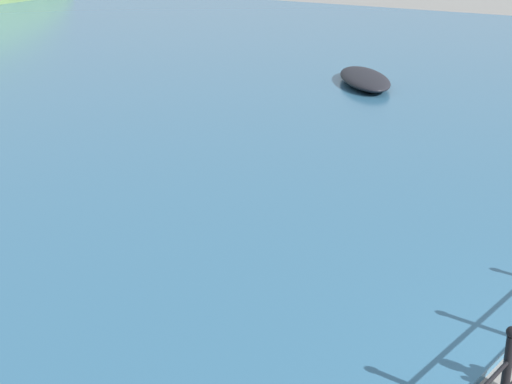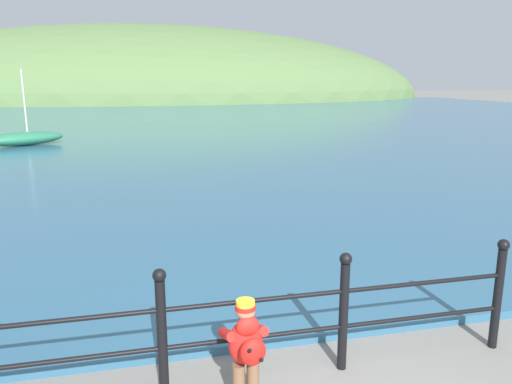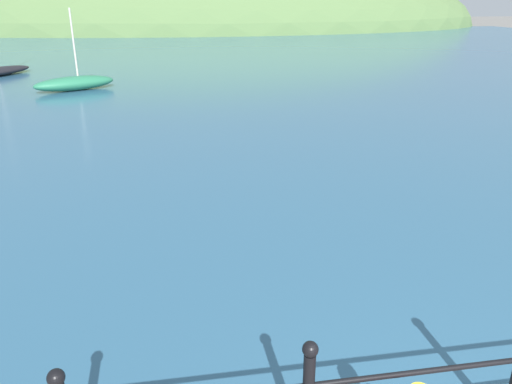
{
  "view_description": "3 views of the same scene",
  "coord_description": "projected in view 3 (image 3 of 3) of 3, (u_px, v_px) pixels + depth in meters",
  "views": [
    {
      "loc": [
        -7.65,
        -0.56,
        4.73
      ],
      "look_at": [
        -0.07,
        5.95,
        1.21
      ],
      "focal_mm": 50.0,
      "sensor_mm": 36.0,
      "label": 1
    },
    {
      "loc": [
        -1.55,
        -2.62,
        2.81
      ],
      "look_at": [
        0.39,
        5.5,
        0.9
      ],
      "focal_mm": 35.0,
      "sensor_mm": 36.0,
      "label": 2
    },
    {
      "loc": [
        -2.29,
        -1.3,
        3.48
      ],
      "look_at": [
        -1.12,
        5.71,
        0.72
      ],
      "focal_mm": 35.0,
      "sensor_mm": 36.0,
      "label": 3
    }
  ],
  "objects": [
    {
      "name": "water",
      "position": [
        206.0,
        56.0,
        32.21
      ],
      "size": [
        80.0,
        60.0,
        0.1
      ],
      "primitive_type": "cube",
      "color": "#2D5B7A",
      "rests_on": "ground"
    },
    {
      "name": "far_hillside",
      "position": [
        186.0,
        27.0,
        66.79
      ],
      "size": [
        79.25,
        43.59,
        19.49
      ],
      "color": "#567542",
      "rests_on": "ground"
    },
    {
      "name": "boat_white_sailboat",
      "position": [
        75.0,
        83.0,
        19.62
      ],
      "size": [
        3.22,
        2.32,
        3.07
      ],
      "color": "#287551",
      "rests_on": "water"
    }
  ]
}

